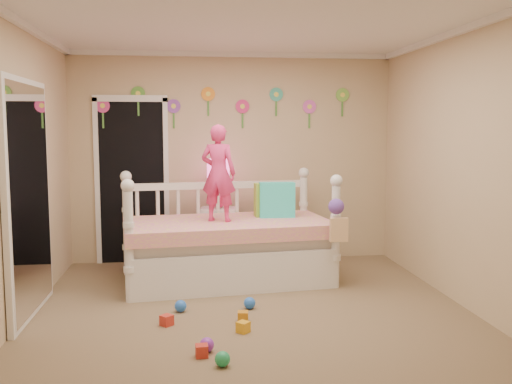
{
  "coord_description": "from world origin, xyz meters",
  "views": [
    {
      "loc": [
        -0.54,
        -4.88,
        1.67
      ],
      "look_at": [
        0.1,
        0.6,
        1.05
      ],
      "focal_mm": 39.89,
      "sensor_mm": 36.0,
      "label": 1
    }
  ],
  "objects": [
    {
      "name": "floor",
      "position": [
        0.0,
        0.0,
        0.0
      ],
      "size": [
        4.0,
        4.5,
        0.01
      ],
      "primitive_type": "cube",
      "color": "#7F684C",
      "rests_on": "ground"
    },
    {
      "name": "ceiling",
      "position": [
        0.0,
        0.0,
        2.6
      ],
      "size": [
        4.0,
        4.5,
        0.01
      ],
      "primitive_type": "cube",
      "color": "white",
      "rests_on": "floor"
    },
    {
      "name": "back_wall",
      "position": [
        0.0,
        2.25,
        1.3
      ],
      "size": [
        4.0,
        0.01,
        2.6
      ],
      "primitive_type": "cube",
      "color": "tan",
      "rests_on": "floor"
    },
    {
      "name": "left_wall",
      "position": [
        -2.0,
        0.0,
        1.3
      ],
      "size": [
        0.01,
        4.5,
        2.6
      ],
      "primitive_type": "cube",
      "color": "tan",
      "rests_on": "floor"
    },
    {
      "name": "right_wall",
      "position": [
        2.0,
        0.0,
        1.3
      ],
      "size": [
        0.01,
        4.5,
        2.6
      ],
      "primitive_type": "cube",
      "color": "tan",
      "rests_on": "floor"
    },
    {
      "name": "crown_molding",
      "position": [
        0.0,
        0.0,
        2.57
      ],
      "size": [
        4.0,
        4.5,
        0.06
      ],
      "primitive_type": null,
      "color": "white",
      "rests_on": "ceiling"
    },
    {
      "name": "daybed",
      "position": [
        -0.15,
        1.23,
        0.61
      ],
      "size": [
        2.36,
        1.47,
        1.21
      ],
      "primitive_type": null,
      "rotation": [
        0.0,
        0.0,
        0.12
      ],
      "color": "white",
      "rests_on": "floor"
    },
    {
      "name": "pillow_turquoise",
      "position": [
        0.43,
        1.37,
        0.87
      ],
      "size": [
        0.4,
        0.15,
        0.39
      ],
      "primitive_type": "cube",
      "rotation": [
        0.0,
        0.0,
        -0.02
      ],
      "color": "#29D0C5",
      "rests_on": "daybed"
    },
    {
      "name": "pillow_lime",
      "position": [
        0.38,
        1.45,
        0.86
      ],
      "size": [
        0.41,
        0.18,
        0.38
      ],
      "primitive_type": "cube",
      "rotation": [
        0.0,
        0.0,
        0.08
      ],
      "color": "#96C63C",
      "rests_on": "daybed"
    },
    {
      "name": "child",
      "position": [
        -0.24,
        1.17,
        1.19
      ],
      "size": [
        0.44,
        0.37,
        1.04
      ],
      "primitive_type": "imported",
      "rotation": [
        0.0,
        0.0,
        2.78
      ],
      "color": "#EB3579",
      "rests_on": "daybed"
    },
    {
      "name": "nightstand",
      "position": [
        -0.2,
        1.95,
        0.36
      ],
      "size": [
        0.47,
        0.38,
        0.71
      ],
      "primitive_type": "cube",
      "rotation": [
        0.0,
        0.0,
        -0.15
      ],
      "color": "white",
      "rests_on": "floor"
    },
    {
      "name": "table_lamp",
      "position": [
        -0.2,
        1.95,
        1.1
      ],
      "size": [
        0.27,
        0.27,
        0.59
      ],
      "color": "#E01D56",
      "rests_on": "nightstand"
    },
    {
      "name": "closet_doorway",
      "position": [
        -1.25,
        2.23,
        1.03
      ],
      "size": [
        0.9,
        0.04,
        2.07
      ],
      "primitive_type": "cube",
      "color": "black",
      "rests_on": "back_wall"
    },
    {
      "name": "flower_decals",
      "position": [
        -0.09,
        2.24,
        1.94
      ],
      "size": [
        3.4,
        0.02,
        0.5
      ],
      "primitive_type": null,
      "color": "#B2668C",
      "rests_on": "back_wall"
    },
    {
      "name": "mirror_closet",
      "position": [
        -1.96,
        0.3,
        1.05
      ],
      "size": [
        0.07,
        1.3,
        2.1
      ],
      "primitive_type": "cube",
      "color": "white",
      "rests_on": "left_wall"
    },
    {
      "name": "hanging_bag",
      "position": [
        0.92,
        0.62,
        0.74
      ],
      "size": [
        0.2,
        0.16,
        0.36
      ],
      "primitive_type": null,
      "color": "beige",
      "rests_on": "daybed"
    },
    {
      "name": "toy_scatter",
      "position": [
        -0.39,
        -0.42,
        0.06
      ],
      "size": [
        0.81,
        1.31,
        0.11
      ],
      "primitive_type": null,
      "rotation": [
        0.0,
        0.0,
        0.01
      ],
      "color": "#996666",
      "rests_on": "floor"
    }
  ]
}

